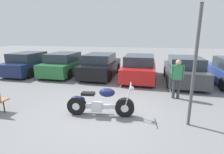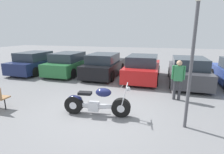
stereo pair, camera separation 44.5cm
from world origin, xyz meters
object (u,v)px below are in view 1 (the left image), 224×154
parked_car_dark_grey (184,71)px  motorcycle (100,103)px  lamp_post (197,49)px  parked_car_black (101,66)px  parked_car_navy (30,64)px  parked_car_green (65,64)px  parked_car_red (139,68)px  person_standing (177,76)px

parked_car_dark_grey → motorcycle: bearing=-124.4°
lamp_post → parked_car_dark_grey: bearing=82.8°
parked_car_black → lamp_post: 7.17m
parked_car_navy → parked_car_green: (2.49, 0.27, 0.00)m
parked_car_black → parked_car_dark_grey: (4.97, -0.45, 0.00)m
parked_car_black → parked_car_red: same height
parked_car_dark_grey → lamp_post: (-0.63, -5.03, 1.59)m
parked_car_green → parked_car_red: same height
parked_car_green → person_standing: size_ratio=2.52×
parked_car_navy → lamp_post: bearing=-29.1°
parked_car_green → parked_car_black: size_ratio=1.00×
parked_car_dark_grey → parked_car_black: bearing=174.8°
parked_car_green → parked_car_dark_grey: same height
motorcycle → parked_car_red: bearing=79.9°
person_standing → parked_car_dark_grey: bearing=75.2°
lamp_post → parked_car_red: bearing=109.4°
parked_car_black → parked_car_dark_grey: size_ratio=1.00×
parked_car_black → parked_car_red: bearing=-4.8°
parked_car_red → person_standing: person_standing is taller
parked_car_navy → parked_car_red: 7.46m
parked_car_navy → person_standing: size_ratio=2.52×
parked_car_navy → parked_car_red: same height
parked_car_navy → parked_car_black: (4.97, 0.28, 0.00)m
parked_car_black → person_standing: bearing=-37.1°
parked_car_green → lamp_post: lamp_post is taller
parked_car_red → lamp_post: (1.85, -5.27, 1.59)m
parked_car_navy → parked_car_black: bearing=3.3°
parked_car_green → parked_car_dark_grey: bearing=-3.3°
parked_car_black → parked_car_green: bearing=-179.7°
motorcycle → parked_car_red: size_ratio=0.54×
parked_car_navy → parked_car_red: size_ratio=1.00×
parked_car_green → parked_car_black: same height
parked_car_black → motorcycle: bearing=-74.1°
motorcycle → parked_car_dark_grey: 6.06m
parked_car_navy → person_standing: 9.68m
parked_car_navy → person_standing: person_standing is taller
parked_car_dark_grey → parked_car_red: bearing=174.5°
motorcycle → parked_car_green: bearing=126.7°
parked_car_navy → parked_car_red: bearing=0.6°
parked_car_black → lamp_post: size_ratio=1.13×
motorcycle → parked_car_navy: size_ratio=0.54×
parked_car_green → parked_car_red: size_ratio=1.00×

